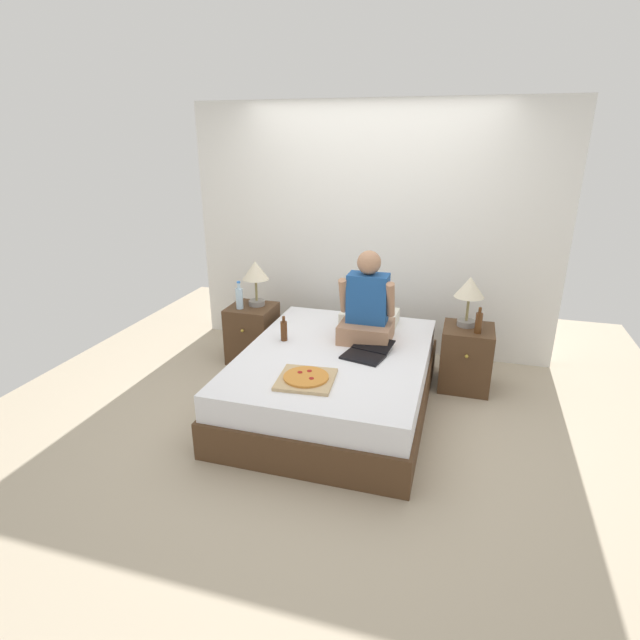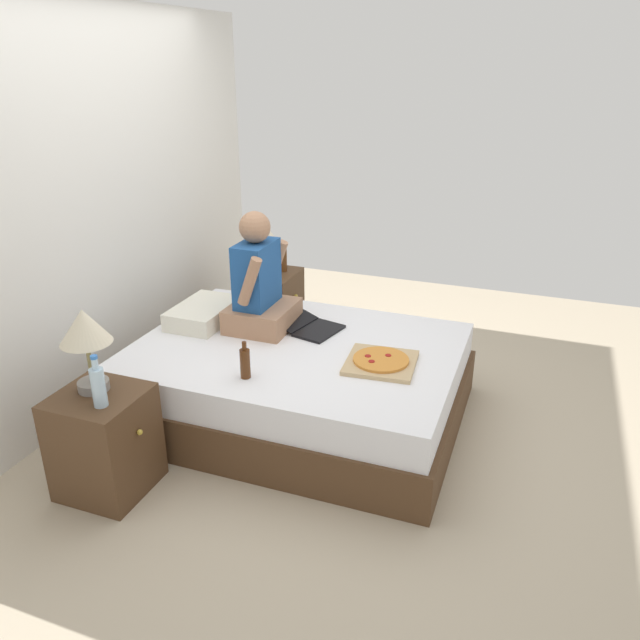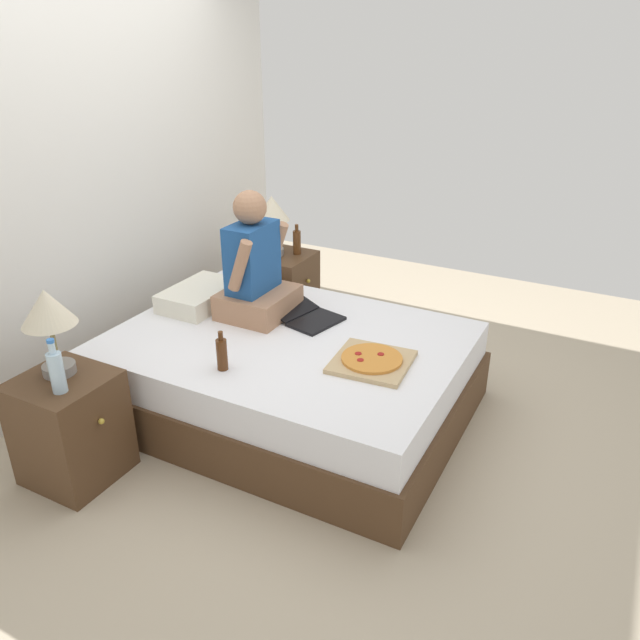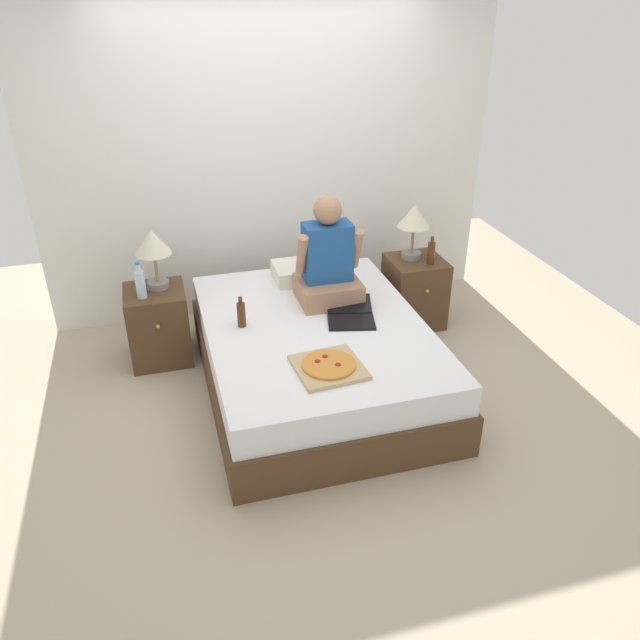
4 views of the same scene
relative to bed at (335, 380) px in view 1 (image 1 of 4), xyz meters
The scene contains 14 objects.
ground_plane 0.25m from the bed, ahead, with size 5.73×5.73×0.00m, color tan.
wall_back 1.71m from the bed, 90.00° to the left, with size 3.73×0.12×2.50m, color silver.
bed is the anchor object (origin of this frame).
nightstand_left 1.24m from the bed, 147.05° to the left, with size 0.44×0.47×0.57m.
lamp_on_left_nightstand 1.40m from the bed, 144.10° to the left, with size 0.26×0.26×0.45m.
water_bottle 1.34m from the bed, 152.44° to the left, with size 0.07×0.07×0.28m.
nightstand_right 1.24m from the bed, 32.95° to the left, with size 0.44×0.47×0.57m.
lamp_on_right_nightstand 1.41m from the bed, 35.63° to the left, with size 0.26×0.26×0.45m.
beer_bottle 1.32m from the bed, 27.37° to the left, with size 0.06×0.06×0.23m.
pillow 0.82m from the bed, 79.44° to the left, with size 0.52×0.34×0.12m, color silver.
person_seated 0.67m from the bed, 61.00° to the left, with size 0.47×0.40×0.78m.
laptop 0.38m from the bed, ahead, with size 0.40×0.48×0.07m.
pizza_box 0.63m from the bed, 97.07° to the right, with size 0.43×0.43×0.05m.
beer_bottle_on_bed 0.61m from the bed, 167.06° to the left, with size 0.06×0.06×0.22m.
Camera 1 is at (0.94, -3.63, 2.17)m, focal length 28.00 mm.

